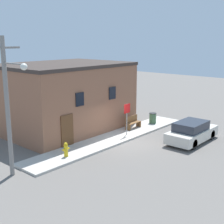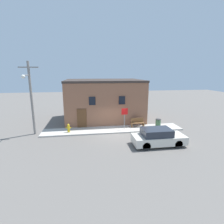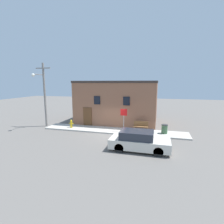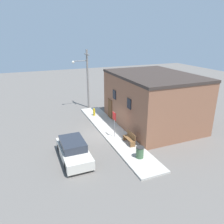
{
  "view_description": "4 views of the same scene",
  "coord_description": "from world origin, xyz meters",
  "px_view_note": "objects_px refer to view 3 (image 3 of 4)",
  "views": [
    {
      "loc": [
        -15.93,
        -12.65,
        6.89
      ],
      "look_at": [
        -0.15,
        1.12,
        2.0
      ],
      "focal_mm": 50.0,
      "sensor_mm": 36.0,
      "label": 1
    },
    {
      "loc": [
        -2.83,
        -16.43,
        6.05
      ],
      "look_at": [
        -0.15,
        1.12,
        2.0
      ],
      "focal_mm": 28.0,
      "sensor_mm": 36.0,
      "label": 2
    },
    {
      "loc": [
        4.4,
        -15.75,
        4.98
      ],
      "look_at": [
        -0.15,
        1.12,
        2.0
      ],
      "focal_mm": 28.0,
      "sensor_mm": 36.0,
      "label": 3
    },
    {
      "loc": [
        17.26,
        -6.1,
        8.79
      ],
      "look_at": [
        -0.15,
        1.12,
        2.0
      ],
      "focal_mm": 35.0,
      "sensor_mm": 36.0,
      "label": 4
    }
  ],
  "objects_px": {
    "utility_pole": "(44,92)",
    "parked_car": "(139,141)",
    "stop_sign": "(124,116)",
    "fire_hydrant": "(71,124)",
    "bench": "(141,126)",
    "trash_bin": "(164,129)"
  },
  "relations": [
    {
      "from": "stop_sign",
      "to": "fire_hydrant",
      "type": "bearing_deg",
      "value": 179.94
    },
    {
      "from": "fire_hydrant",
      "to": "stop_sign",
      "type": "height_order",
      "value": "stop_sign"
    },
    {
      "from": "fire_hydrant",
      "to": "bench",
      "type": "height_order",
      "value": "bench"
    },
    {
      "from": "trash_bin",
      "to": "utility_pole",
      "type": "bearing_deg",
      "value": -179.32
    },
    {
      "from": "trash_bin",
      "to": "utility_pole",
      "type": "height_order",
      "value": "utility_pole"
    },
    {
      "from": "bench",
      "to": "trash_bin",
      "type": "distance_m",
      "value": 2.31
    },
    {
      "from": "stop_sign",
      "to": "bench",
      "type": "xyz_separation_m",
      "value": [
        1.62,
        0.7,
        -1.14
      ]
    },
    {
      "from": "bench",
      "to": "parked_car",
      "type": "xyz_separation_m",
      "value": [
        0.35,
        -4.82,
        0.11
      ]
    },
    {
      "from": "bench",
      "to": "trash_bin",
      "type": "relative_size",
      "value": 1.67
    },
    {
      "from": "stop_sign",
      "to": "utility_pole",
      "type": "xyz_separation_m",
      "value": [
        -9.1,
        0.22,
        2.16
      ]
    },
    {
      "from": "utility_pole",
      "to": "parked_car",
      "type": "height_order",
      "value": "utility_pole"
    },
    {
      "from": "utility_pole",
      "to": "trash_bin",
      "type": "bearing_deg",
      "value": 0.68
    },
    {
      "from": "utility_pole",
      "to": "parked_car",
      "type": "relative_size",
      "value": 1.61
    },
    {
      "from": "stop_sign",
      "to": "bench",
      "type": "distance_m",
      "value": 2.1
    },
    {
      "from": "trash_bin",
      "to": "parked_car",
      "type": "relative_size",
      "value": 0.2
    },
    {
      "from": "bench",
      "to": "utility_pole",
      "type": "bearing_deg",
      "value": -177.42
    },
    {
      "from": "stop_sign",
      "to": "parked_car",
      "type": "distance_m",
      "value": 4.68
    },
    {
      "from": "trash_bin",
      "to": "parked_car",
      "type": "xyz_separation_m",
      "value": [
        -1.94,
        -4.49,
        0.13
      ]
    },
    {
      "from": "fire_hydrant",
      "to": "parked_car",
      "type": "relative_size",
      "value": 0.2
    },
    {
      "from": "utility_pole",
      "to": "bench",
      "type": "bearing_deg",
      "value": 2.58
    },
    {
      "from": "parked_car",
      "to": "utility_pole",
      "type": "bearing_deg",
      "value": 158.62
    },
    {
      "from": "fire_hydrant",
      "to": "parked_car",
      "type": "height_order",
      "value": "parked_car"
    }
  ]
}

